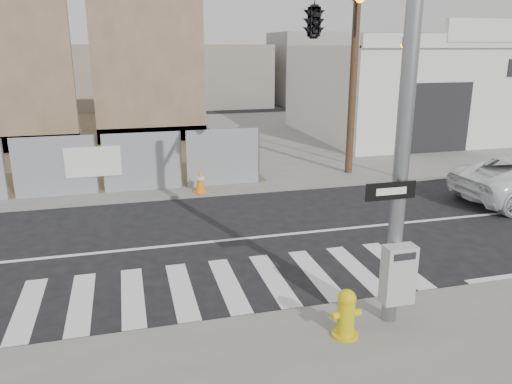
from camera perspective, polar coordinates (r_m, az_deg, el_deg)
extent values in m
plane|color=black|center=(13.11, -5.41, -5.72)|extent=(100.00, 100.00, 0.00)
cube|color=slate|center=(26.51, -10.54, 5.56)|extent=(50.00, 20.00, 0.12)
cylinder|color=gray|center=(8.54, 16.59, 6.98)|extent=(0.26, 0.26, 7.00)
cube|color=#B2B2AF|center=(9.01, 15.95, -9.04)|extent=(0.55, 0.30, 1.05)
cube|color=black|center=(8.49, 15.15, 0.12)|extent=(0.90, 0.03, 0.30)
cube|color=silver|center=(8.48, 15.22, 0.08)|extent=(0.55, 0.01, 0.12)
imported|color=black|center=(10.22, 11.43, 19.75)|extent=(0.16, 0.20, 1.00)
imported|color=black|center=(12.24, 6.67, 19.35)|extent=(0.53, 2.48, 1.00)
cylinder|color=gray|center=(19.46, 16.08, 9.28)|extent=(0.12, 0.12, 5.20)
imported|color=black|center=(19.34, 16.69, 16.64)|extent=(0.16, 0.20, 1.00)
cube|color=brown|center=(25.52, -27.10, 12.87)|extent=(6.00, 0.50, 8.00)
cube|color=brown|center=(26.27, -25.92, 5.11)|extent=(6.00, 1.30, 0.80)
cube|color=brown|center=(26.05, -12.14, 14.29)|extent=(5.50, 0.50, 8.00)
cube|color=brown|center=(26.80, -11.73, 6.61)|extent=(5.50, 1.30, 0.80)
cube|color=silver|center=(29.73, 17.88, 11.00)|extent=(12.00, 10.00, 4.80)
cube|color=silver|center=(25.56, 24.57, 15.44)|extent=(12.00, 0.30, 0.60)
cube|color=silver|center=(25.53, 24.77, 16.43)|extent=(4.00, 0.30, 1.00)
cube|color=black|center=(24.56, 20.00, 7.94)|extent=(3.40, 0.06, 3.20)
cylinder|color=brown|center=(19.42, 11.28, 16.69)|extent=(0.28, 0.28, 10.00)
cylinder|color=#D6B90B|center=(9.06, 10.12, -15.71)|extent=(0.52, 0.52, 0.05)
cylinder|color=#D6B90B|center=(8.89, 10.23, -13.97)|extent=(0.34, 0.34, 0.69)
sphere|color=#D6B90B|center=(8.71, 10.35, -11.89)|extent=(0.32, 0.32, 0.32)
cylinder|color=#D6B90B|center=(8.79, 9.14, -13.78)|extent=(0.18, 0.15, 0.13)
cylinder|color=#D6B90B|center=(8.93, 11.34, -13.38)|extent=(0.18, 0.15, 0.13)
cube|color=orange|center=(17.07, -6.37, 0.02)|extent=(0.53, 0.53, 0.03)
cone|color=orange|center=(16.97, -6.41, 1.23)|extent=(0.47, 0.47, 0.78)
cylinder|color=silver|center=(16.94, -6.43, 1.59)|extent=(0.30, 0.30, 0.09)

